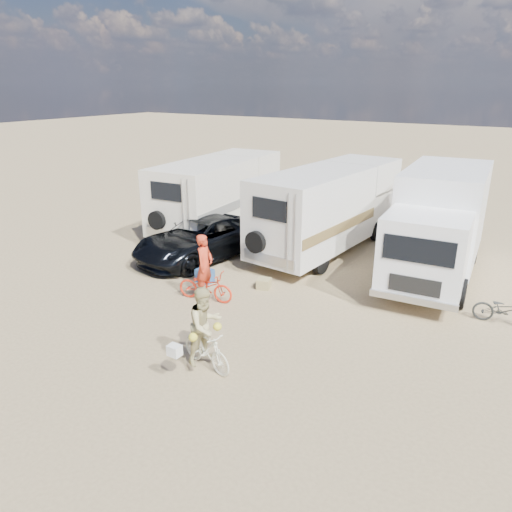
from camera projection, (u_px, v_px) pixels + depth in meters
The scene contains 12 objects.
ground at pixel (222, 321), 13.26m from camera, with size 140.00×140.00×0.00m, color tan.
rv_main at pixel (328, 210), 18.32m from camera, with size 2.41×7.63×3.18m, color white, non-canonical shape.
rv_left at pixel (218, 195), 21.07m from camera, with size 2.59×7.09×3.06m, color beige, non-canonical shape.
box_truck at pixel (437, 226), 15.66m from camera, with size 2.48×6.93×3.52m, color white, non-canonical shape.
dark_suv at pixel (201, 239), 17.78m from camera, with size 2.46×5.32×1.48m, color black.
bike_man at pixel (205, 286), 14.36m from camera, with size 0.61×1.74×0.91m, color red.
bike_woman at pixel (206, 349), 10.94m from camera, with size 0.45×1.58×0.95m, color beige.
rider_man at pixel (205, 271), 14.20m from camera, with size 0.69×0.45×1.88m, color red.
rider_woman at pixel (205, 332), 10.79m from camera, with size 0.88×0.69×1.81m, color tan.
bike_parked at pixel (505, 310), 12.93m from camera, with size 0.56×1.61×0.84m, color #232624.
cooler at pixel (205, 276), 15.77m from camera, with size 0.54×0.39×0.43m, color navy.
crate at pixel (264, 284), 15.29m from camera, with size 0.40×0.40×0.32m, color #998B56.
Camera 1 is at (7.06, -9.58, 6.19)m, focal length 33.83 mm.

